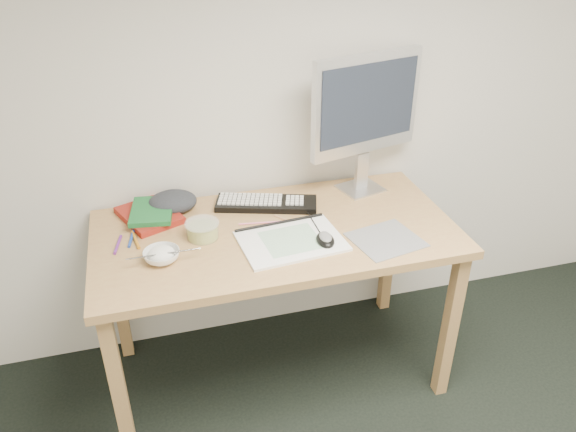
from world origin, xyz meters
The scene contains 18 objects.
desk centered at (-0.19, 1.43, 0.67)m, with size 1.40×0.70×0.75m.
mousepad centered at (0.19, 1.25, 0.75)m, with size 0.24×0.22×0.00m, color slate.
sketchpad centered at (-0.16, 1.33, 0.76)m, with size 0.38×0.27×0.01m, color silver.
keyboard centered at (-0.18, 1.62, 0.76)m, with size 0.42×0.13×0.02m, color black.
monitor centered at (0.26, 1.67, 1.12)m, with size 0.50×0.20×0.60m.
mouse centered at (-0.04, 1.28, 0.78)m, with size 0.07×0.11×0.04m, color black.
rice_bowl centered at (-0.63, 1.33, 0.77)m, with size 0.13×0.13×0.04m, color white.
chopsticks centered at (-0.63, 1.31, 0.79)m, with size 0.02×0.02×0.24m, color silver.
fruit_tub centered at (-0.47, 1.45, 0.78)m, with size 0.13×0.13×0.06m, color #DCD94D.
book_red centered at (-0.66, 1.65, 0.76)m, with size 0.19×0.26×0.03m, color maroon.
book_green centered at (-0.65, 1.64, 0.79)m, with size 0.16×0.22×0.02m, color #175F2A.
cloth_lump centered at (-0.56, 1.70, 0.78)m, with size 0.17×0.14×0.07m, color #272B2F.
pencil_pink centered at (-0.24, 1.49, 0.75)m, with size 0.01×0.01×0.17m, color pink.
pencil_tan centered at (-0.11, 1.46, 0.75)m, with size 0.01×0.01×0.19m, color tan.
pencil_black centered at (-0.11, 1.46, 0.75)m, with size 0.01×0.01×0.17m, color black.
marker_blue centered at (-0.73, 1.51, 0.76)m, with size 0.01×0.01×0.12m, color #1B3A95.
marker_orange centered at (-0.72, 1.49, 0.76)m, with size 0.01×0.01×0.13m, color #C07616.
marker_purple centered at (-0.78, 1.47, 0.76)m, with size 0.01×0.01×0.12m, color #612382.
Camera 1 is at (-0.64, -0.38, 1.89)m, focal length 35.00 mm.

